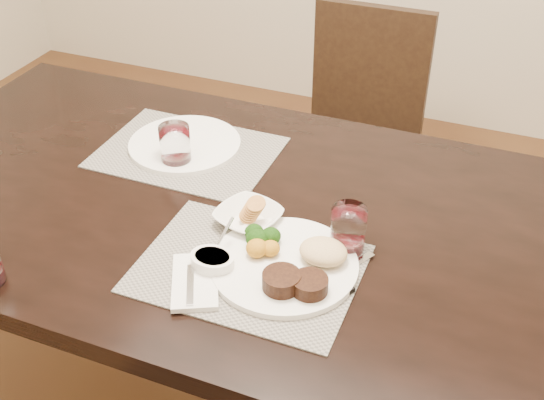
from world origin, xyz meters
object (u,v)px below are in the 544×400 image
at_px(wine_glass_near, 348,231).
at_px(far_plate, 185,144).
at_px(dinner_plate, 290,263).
at_px(chair_far, 359,123).
at_px(cracker_bowl, 248,217).
at_px(steak_knife, 340,290).

height_order(wine_glass_near, far_plate, wine_glass_near).
height_order(dinner_plate, far_plate, dinner_plate).
xyz_separation_m(chair_far, cracker_bowl, (0.00, -0.99, 0.27)).
relative_size(steak_knife, far_plate, 0.71).
relative_size(steak_knife, wine_glass_near, 2.05).
distance_m(chair_far, dinner_plate, 1.15).
height_order(dinner_plate, wine_glass_near, wine_glass_near).
relative_size(steak_knife, cracker_bowl, 1.22).
height_order(dinner_plate, steak_knife, dinner_plate).
distance_m(cracker_bowl, far_plate, 0.39).
xyz_separation_m(chair_far, dinner_plate, (0.15, -1.11, 0.27)).
bearing_deg(dinner_plate, chair_far, 118.49).
xyz_separation_m(steak_knife, wine_glass_near, (-0.03, 0.14, 0.04)).
xyz_separation_m(dinner_plate, cracker_bowl, (-0.14, 0.11, 0.00)).
bearing_deg(steak_knife, chair_far, 130.56).
xyz_separation_m(wine_glass_near, far_plate, (-0.53, 0.25, -0.04)).
bearing_deg(chair_far, steak_knife, -76.88).
bearing_deg(cracker_bowl, dinner_plate, -38.27).
height_order(cracker_bowl, far_plate, cracker_bowl).
bearing_deg(chair_far, dinner_plate, -82.42).
xyz_separation_m(steak_knife, cracker_bowl, (-0.26, 0.14, 0.01)).
bearing_deg(chair_far, far_plate, -111.59).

